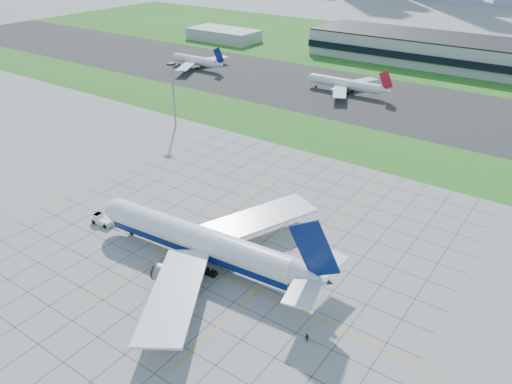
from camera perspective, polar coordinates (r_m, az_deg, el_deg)
ground at (r=124.69m, az=-6.19°, el=-7.70°), size 1400.00×1400.00×0.00m
grass_median at (r=192.39m, az=11.62°, el=5.39°), size 700.00×35.00×0.04m
asphalt_taxiway at (r=241.06m, az=17.20°, el=9.39°), size 700.00×75.00×0.04m
grass_far at (r=344.17m, az=23.59°, el=13.76°), size 700.00×145.00×0.04m
apron_markings at (r=131.37m, az=-2.88°, el=-5.47°), size 120.00×130.00×0.03m
service_block at (r=371.32m, az=-3.71°, el=17.49°), size 50.00×25.00×8.00m
light_mast at (r=204.60m, az=-9.49°, el=11.78°), size 2.50×2.50×25.60m
airliner at (r=121.01m, az=-6.31°, el=-5.64°), size 66.67×67.35×20.98m
pushback_tug at (r=143.92m, az=-17.18°, el=-3.04°), size 9.53×3.74×2.63m
crew_near at (r=139.68m, az=-14.52°, el=-3.78°), size 0.49×0.70×1.80m
crew_far at (r=102.97m, az=5.83°, el=-16.24°), size 1.15×1.09×1.88m
distant_jet_0 at (r=295.82m, az=-6.77°, el=14.68°), size 35.35×42.66×14.08m
distant_jet_1 at (r=252.10m, az=10.31°, el=12.06°), size 41.99×42.66×14.08m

